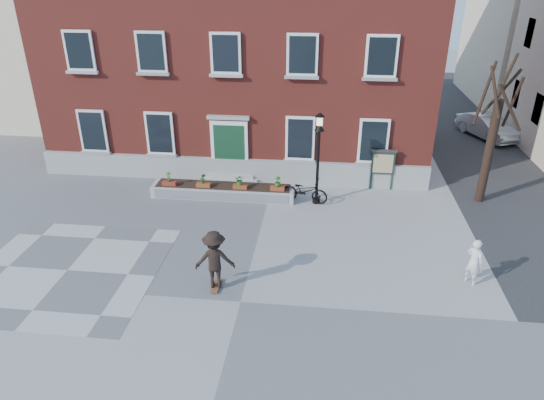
# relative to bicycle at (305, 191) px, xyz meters

# --- Properties ---
(ground) EXTENTS (100.00, 100.00, 0.00)m
(ground) POSITION_rel_bicycle_xyz_m (-1.54, -7.03, -0.52)
(ground) COLOR gray
(ground) RESTS_ON ground
(checker_patch) EXTENTS (6.00, 6.00, 0.01)m
(checker_patch) POSITION_rel_bicycle_xyz_m (-7.54, -6.03, -0.52)
(checker_patch) COLOR #5E5D60
(checker_patch) RESTS_ON ground
(distant_building) EXTENTS (10.00, 12.00, 13.00)m
(distant_building) POSITION_rel_bicycle_xyz_m (-19.54, 12.97, 5.98)
(distant_building) COLOR beige
(distant_building) RESTS_ON ground
(bicycle) EXTENTS (2.09, 1.09, 1.05)m
(bicycle) POSITION_rel_bicycle_xyz_m (0.00, 0.00, 0.00)
(bicycle) COLOR black
(bicycle) RESTS_ON ground
(parked_car) EXTENTS (2.96, 4.26, 1.33)m
(parked_car) POSITION_rel_bicycle_xyz_m (10.09, 9.74, 0.14)
(parked_car) COLOR silver
(parked_car) RESTS_ON ground
(bystander) EXTENTS (0.66, 0.68, 1.57)m
(bystander) POSITION_rel_bicycle_xyz_m (5.55, -5.25, 0.26)
(bystander) COLOR silver
(bystander) RESTS_ON ground
(brick_building) EXTENTS (18.40, 10.85, 12.60)m
(brick_building) POSITION_rel_bicycle_xyz_m (-3.54, 6.94, 5.78)
(brick_building) COLOR maroon
(brick_building) RESTS_ON ground
(planter_assembly) EXTENTS (6.20, 1.12, 1.15)m
(planter_assembly) POSITION_rel_bicycle_xyz_m (-3.53, 0.14, -0.22)
(planter_assembly) COLOR #B7B7B3
(planter_assembly) RESTS_ON ground
(bare_tree) EXTENTS (1.83, 1.83, 6.16)m
(bare_tree) POSITION_rel_bicycle_xyz_m (7.46, 0.97, 2.27)
(bare_tree) COLOR black
(bare_tree) RESTS_ON ground
(lamp_post) EXTENTS (0.40, 0.40, 3.93)m
(lamp_post) POSITION_rel_bicycle_xyz_m (0.51, -0.03, 2.02)
(lamp_post) COLOR black
(lamp_post) RESTS_ON ground
(notice_board) EXTENTS (1.10, 0.16, 1.87)m
(notice_board) POSITION_rel_bicycle_xyz_m (3.35, 1.69, 0.74)
(notice_board) COLOR #162D21
(notice_board) RESTS_ON ground
(skateboarder) EXTENTS (1.33, 0.90, 1.98)m
(skateboarder) POSITION_rel_bicycle_xyz_m (-2.43, -6.39, 0.50)
(skateboarder) COLOR brown
(skateboarder) RESTS_ON ground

